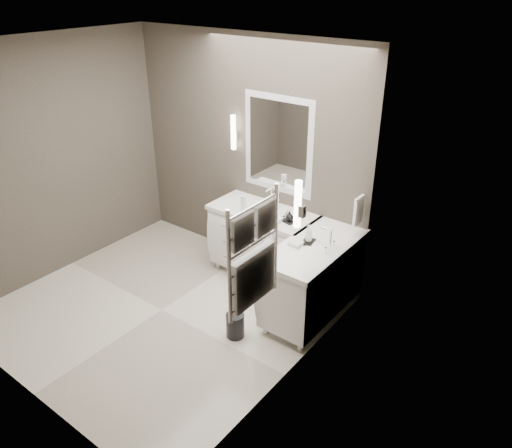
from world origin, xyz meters
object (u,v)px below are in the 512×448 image
Objects in this scene: vanity_back at (263,239)px; towel_ladder at (253,260)px; vanity_right at (313,276)px; waste_bin at (235,325)px.

vanity_back is 2.16m from towel_ladder.
vanity_back is at bearing 124.10° from towel_ladder.
vanity_back and vanity_right have the same top height.
towel_ladder is 3.51× the size of waste_bin.
towel_ladder is (0.23, -1.30, 0.91)m from vanity_right.
vanity_right is (0.88, -0.33, 0.00)m from vanity_back.
towel_ladder reaches higher than vanity_back.
waste_bin is at bearing 139.68° from towel_ladder.
vanity_back reaches higher than waste_bin.
waste_bin is (-0.43, -0.75, -0.36)m from vanity_right.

